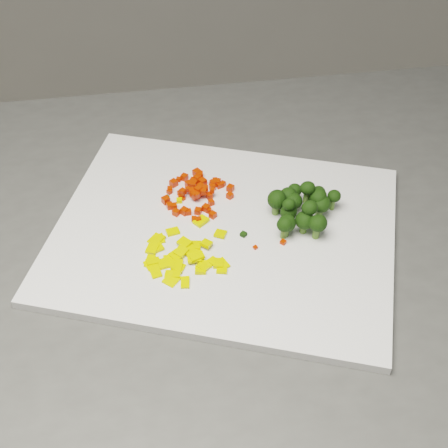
{
  "coord_description": "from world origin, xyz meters",
  "views": [
    {
      "loc": [
        -0.06,
        -0.05,
        1.52
      ],
      "look_at": [
        -0.03,
        0.56,
        0.92
      ],
      "focal_mm": 50.0,
      "sensor_mm": 36.0,
      "label": 1
    }
  ],
  "objects_px": {
    "counter_block": "(235,395)",
    "broccoli_pile": "(307,208)",
    "carrot_pile": "(197,190)",
    "cutting_board": "(224,232)",
    "pepper_pile": "(189,247)"
  },
  "relations": [
    {
      "from": "broccoli_pile",
      "to": "counter_block",
      "type": "bearing_deg",
      "value": 175.3
    },
    {
      "from": "cutting_board",
      "to": "carrot_pile",
      "type": "bearing_deg",
      "value": 117.48
    },
    {
      "from": "counter_block",
      "to": "broccoli_pile",
      "type": "xyz_separation_m",
      "value": [
        0.09,
        -0.01,
        0.49
      ]
    },
    {
      "from": "carrot_pile",
      "to": "broccoli_pile",
      "type": "distance_m",
      "value": 0.16
    },
    {
      "from": "cutting_board",
      "to": "pepper_pile",
      "type": "height_order",
      "value": "pepper_pile"
    },
    {
      "from": "pepper_pile",
      "to": "broccoli_pile",
      "type": "height_order",
      "value": "broccoli_pile"
    },
    {
      "from": "broccoli_pile",
      "to": "carrot_pile",
      "type": "bearing_deg",
      "value": 157.85
    },
    {
      "from": "cutting_board",
      "to": "carrot_pile",
      "type": "distance_m",
      "value": 0.08
    },
    {
      "from": "counter_block",
      "to": "broccoli_pile",
      "type": "bearing_deg",
      "value": -4.7
    },
    {
      "from": "carrot_pile",
      "to": "broccoli_pile",
      "type": "height_order",
      "value": "broccoli_pile"
    },
    {
      "from": "counter_block",
      "to": "pepper_pile",
      "type": "xyz_separation_m",
      "value": [
        -0.07,
        -0.06,
        0.47
      ]
    },
    {
      "from": "broccoli_pile",
      "to": "cutting_board",
      "type": "bearing_deg",
      "value": -176.36
    },
    {
      "from": "counter_block",
      "to": "broccoli_pile",
      "type": "height_order",
      "value": "broccoli_pile"
    },
    {
      "from": "cutting_board",
      "to": "carrot_pile",
      "type": "height_order",
      "value": "carrot_pile"
    },
    {
      "from": "cutting_board",
      "to": "counter_block",
      "type": "bearing_deg",
      "value": 33.04
    }
  ]
}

